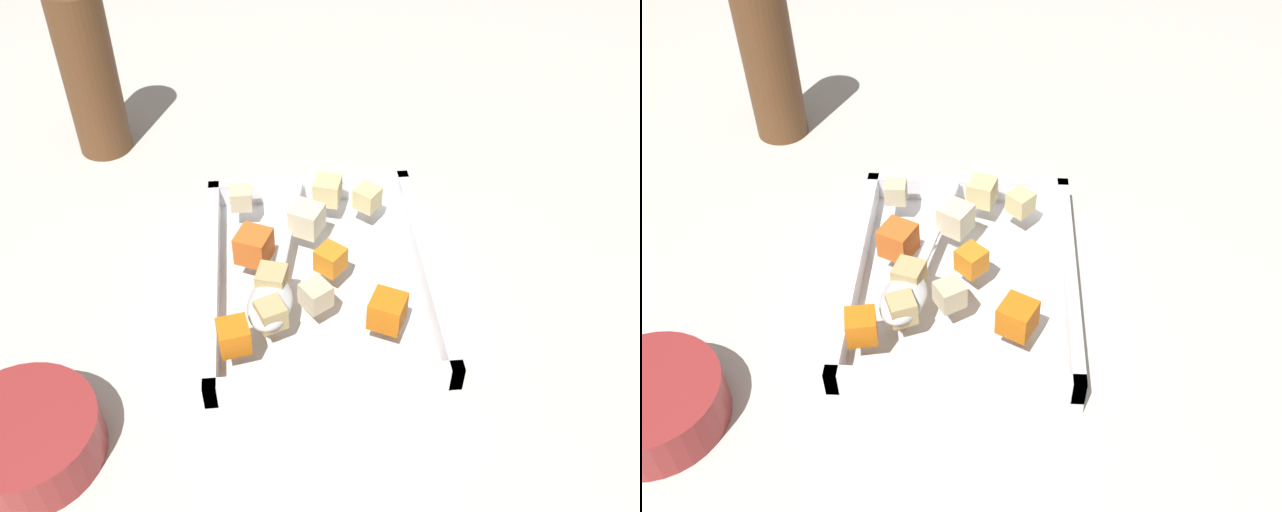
% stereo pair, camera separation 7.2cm
% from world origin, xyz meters
% --- Properties ---
extents(ground_plane, '(4.00, 4.00, 0.00)m').
position_xyz_m(ground_plane, '(0.00, 0.00, 0.00)').
color(ground_plane, beige).
extents(baking_dish, '(0.29, 0.23, 0.04)m').
position_xyz_m(baking_dish, '(0.02, -0.01, 0.01)').
color(baking_dish, silver).
rests_on(baking_dish, ground_plane).
extents(carrot_chunk_front_center, '(0.03, 0.03, 0.02)m').
position_xyz_m(carrot_chunk_front_center, '(0.01, -0.02, 0.05)').
color(carrot_chunk_front_center, orange).
rests_on(carrot_chunk_front_center, baking_dish).
extents(carrot_chunk_center, '(0.03, 0.03, 0.03)m').
position_xyz_m(carrot_chunk_center, '(-0.08, 0.08, 0.06)').
color(carrot_chunk_center, orange).
rests_on(carrot_chunk_center, baking_dish).
extents(carrot_chunk_under_handle, '(0.04, 0.04, 0.03)m').
position_xyz_m(carrot_chunk_under_handle, '(-0.07, -0.06, 0.06)').
color(carrot_chunk_under_handle, orange).
rests_on(carrot_chunk_under_handle, baking_dish).
extents(carrot_chunk_near_spoon, '(0.04, 0.04, 0.03)m').
position_xyz_m(carrot_chunk_near_spoon, '(0.03, 0.06, 0.06)').
color(carrot_chunk_near_spoon, orange).
rests_on(carrot_chunk_near_spoon, baking_dish).
extents(potato_chunk_mid_left, '(0.03, 0.03, 0.03)m').
position_xyz_m(potato_chunk_mid_left, '(0.12, -0.03, 0.06)').
color(potato_chunk_mid_left, '#E0CC89').
rests_on(potato_chunk_mid_left, baking_dish).
extents(potato_chunk_heap_side, '(0.03, 0.03, 0.02)m').
position_xyz_m(potato_chunk_heap_side, '(0.10, -0.07, 0.05)').
color(potato_chunk_heap_side, '#E0CC89').
rests_on(potato_chunk_heap_side, baking_dish).
extents(potato_chunk_heap_top, '(0.02, 0.02, 0.02)m').
position_xyz_m(potato_chunk_heap_top, '(0.11, 0.07, 0.05)').
color(potato_chunk_heap_top, beige).
rests_on(potato_chunk_heap_top, baking_dish).
extents(potato_chunk_mid_right, '(0.04, 0.04, 0.03)m').
position_xyz_m(potato_chunk_mid_right, '(0.07, 0.00, 0.06)').
color(potato_chunk_mid_right, beige).
rests_on(potato_chunk_mid_right, baking_dish).
extents(potato_chunk_corner_se, '(0.03, 0.03, 0.02)m').
position_xyz_m(potato_chunk_corner_se, '(-0.06, 0.04, 0.05)').
color(potato_chunk_corner_se, tan).
rests_on(potato_chunk_corner_se, baking_dish).
extents(potato_chunk_corner_nw, '(0.03, 0.03, 0.02)m').
position_xyz_m(potato_chunk_corner_nw, '(-0.04, 0.00, 0.05)').
color(potato_chunk_corner_nw, beige).
rests_on(potato_chunk_corner_nw, baking_dish).
extents(potato_chunk_corner_ne, '(0.03, 0.03, 0.03)m').
position_xyz_m(potato_chunk_corner_ne, '(-0.02, 0.04, 0.06)').
color(potato_chunk_corner_ne, tan).
rests_on(potato_chunk_corner_ne, baking_dish).
extents(serving_spoon, '(0.22, 0.07, 0.02)m').
position_xyz_m(serving_spoon, '(-0.03, 0.04, 0.05)').
color(serving_spoon, silver).
rests_on(serving_spoon, baking_dish).
extents(pepper_mill, '(0.07, 0.07, 0.23)m').
position_xyz_m(pepper_mill, '(0.30, 0.24, 0.11)').
color(pepper_mill, brown).
rests_on(pepper_mill, ground_plane).
extents(small_prep_bowl, '(0.12, 0.12, 0.04)m').
position_xyz_m(small_prep_bowl, '(-0.15, 0.25, 0.02)').
color(small_prep_bowl, maroon).
rests_on(small_prep_bowl, ground_plane).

